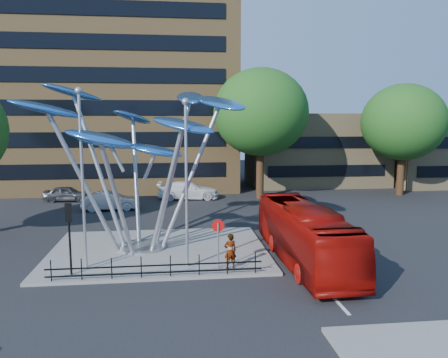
{
  "coord_description": "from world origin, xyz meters",
  "views": [
    {
      "loc": [
        -0.13,
        -18.06,
        7.48
      ],
      "look_at": [
        2.46,
        4.0,
        4.39
      ],
      "focal_mm": 35.0,
      "sensor_mm": 36.0,
      "label": 1
    }
  ],
  "objects": [
    {
      "name": "ground",
      "position": [
        0.0,
        0.0,
        0.0
      ],
      "size": [
        120.0,
        120.0,
        0.0
      ],
      "primitive_type": "plane",
      "color": "black",
      "rests_on": "ground"
    },
    {
      "name": "traffic_island",
      "position": [
        -1.0,
        6.0,
        0.07
      ],
      "size": [
        12.0,
        9.0,
        0.15
      ],
      "primitive_type": "cube",
      "color": "slate",
      "rests_on": "ground"
    },
    {
      "name": "brick_tower",
      "position": [
        -6.0,
        32.0,
        15.0
      ],
      "size": [
        25.0,
        15.0,
        30.0
      ],
      "primitive_type": "cube",
      "color": "olive",
      "rests_on": "ground"
    },
    {
      "name": "low_building_near",
      "position": [
        16.0,
        30.0,
        4.0
      ],
      "size": [
        15.0,
        8.0,
        8.0
      ],
      "primitive_type": "cube",
      "color": "tan",
      "rests_on": "ground"
    },
    {
      "name": "low_building_far",
      "position": [
        30.0,
        28.0,
        3.5
      ],
      "size": [
        12.0,
        8.0,
        7.0
      ],
      "primitive_type": "cube",
      "color": "tan",
      "rests_on": "ground"
    },
    {
      "name": "tree_right",
      "position": [
        8.0,
        22.0,
        8.04
      ],
      "size": [
        8.8,
        8.8,
        12.11
      ],
      "color": "black",
      "rests_on": "ground"
    },
    {
      "name": "tree_far",
      "position": [
        22.0,
        22.0,
        7.11
      ],
      "size": [
        8.0,
        8.0,
        10.81
      ],
      "color": "black",
      "rests_on": "ground"
    },
    {
      "name": "leaf_sculpture",
      "position": [
        -2.07,
        6.68,
        6.87
      ],
      "size": [
        12.72,
        9.54,
        9.51
      ],
      "color": "#9EA0A5",
      "rests_on": "traffic_island"
    },
    {
      "name": "street_lamp_left",
      "position": [
        -4.5,
        3.5,
        5.36
      ],
      "size": [
        0.36,
        0.36,
        8.8
      ],
      "color": "#9EA0A5",
      "rests_on": "traffic_island"
    },
    {
      "name": "street_lamp_right",
      "position": [
        0.5,
        3.0,
        5.09
      ],
      "size": [
        0.36,
        0.36,
        8.3
      ],
      "color": "#9EA0A5",
      "rests_on": "traffic_island"
    },
    {
      "name": "traffic_light_island",
      "position": [
        -5.0,
        2.5,
        2.61
      ],
      "size": [
        0.28,
        0.18,
        3.42
      ],
      "color": "black",
      "rests_on": "traffic_island"
    },
    {
      "name": "no_entry_sign_island",
      "position": [
        2.0,
        2.52,
        1.82
      ],
      "size": [
        0.6,
        0.1,
        2.45
      ],
      "color": "#9EA0A5",
      "rests_on": "traffic_island"
    },
    {
      "name": "pedestrian_railing_front",
      "position": [
        -1.0,
        1.7,
        0.55
      ],
      "size": [
        10.0,
        0.06,
        1.0
      ],
      "color": "black",
      "rests_on": "traffic_island"
    },
    {
      "name": "red_bus",
      "position": [
        6.6,
        3.36,
        1.51
      ],
      "size": [
        2.72,
        10.85,
        3.01
      ],
      "primitive_type": "imported",
      "rotation": [
        0.0,
        0.0,
        0.02
      ],
      "color": "#920B06",
      "rests_on": "ground"
    },
    {
      "name": "pedestrian",
      "position": [
        2.59,
        2.5,
        1.02
      ],
      "size": [
        0.7,
        0.53,
        1.74
      ],
      "primitive_type": "imported",
      "rotation": [
        0.0,
        0.0,
        3.34
      ],
      "color": "gray",
      "rests_on": "traffic_island"
    },
    {
      "name": "parked_car_left",
      "position": [
        -9.77,
        22.45,
        0.7
      ],
      "size": [
        4.19,
        1.94,
        1.39
      ],
      "primitive_type": "imported",
      "rotation": [
        0.0,
        0.0,
        1.5
      ],
      "color": "#414449",
      "rests_on": "ground"
    },
    {
      "name": "parked_car_mid",
      "position": [
        -5.27,
        18.0,
        0.76
      ],
      "size": [
        4.72,
        1.87,
        1.53
      ],
      "primitive_type": "imported",
      "rotation": [
        0.0,
        0.0,
        1.63
      ],
      "color": "#B0B4B8",
      "rests_on": "ground"
    },
    {
      "name": "parked_car_right",
      "position": [
        1.25,
        22.3,
        0.82
      ],
      "size": [
        5.8,
        2.64,
        1.64
      ],
      "primitive_type": "imported",
      "rotation": [
        0.0,
        0.0,
        1.51
      ],
      "color": "white",
      "rests_on": "ground"
    }
  ]
}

